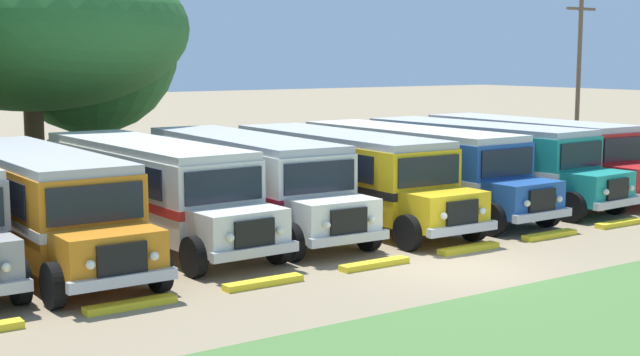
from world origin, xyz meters
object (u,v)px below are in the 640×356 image
parked_bus_slot_7 (532,152)px  broad_shade_tree (29,29)px  parked_bus_slot_2 (149,185)px  parked_bus_slot_5 (414,164)px  utility_pole (578,80)px  parked_bus_slot_3 (246,176)px  parked_bus_slot_4 (342,171)px  parked_bus_slot_1 (36,199)px  parked_bus_slot_6 (481,157)px

parked_bus_slot_7 → broad_shade_tree: (-15.68, 12.43, 4.79)m
parked_bus_slot_2 → broad_shade_tree: (0.39, 12.39, 4.79)m
parked_bus_slot_5 → utility_pole: (11.94, 2.84, 2.66)m
parked_bus_slot_7 → broad_shade_tree: bearing=-127.3°
parked_bus_slot_3 → parked_bus_slot_4: bearing=80.0°
parked_bus_slot_1 → parked_bus_slot_7: 19.59m
parked_bus_slot_2 → parked_bus_slot_6: (12.98, -0.39, 0.00)m
parked_bus_slot_4 → parked_bus_slot_6: bearing=94.2°
parked_bus_slot_2 → parked_bus_slot_3: bearing=87.8°
parked_bus_slot_1 → parked_bus_slot_6: same height
utility_pole → parked_bus_slot_3: bearing=-172.7°
parked_bus_slot_2 → parked_bus_slot_7: (16.07, -0.04, 0.00)m
parked_bus_slot_2 → parked_bus_slot_4: bearing=81.7°
parked_bus_slot_2 → parked_bus_slot_5: size_ratio=1.00×
parked_bus_slot_3 → parked_bus_slot_5: bearing=87.9°
parked_bus_slot_7 → broad_shade_tree: 20.58m
parked_bus_slot_1 → parked_bus_slot_7: size_ratio=1.00×
parked_bus_slot_2 → utility_pole: 21.82m
parked_bus_slot_2 → utility_pole: size_ratio=1.37×
parked_bus_slot_5 → parked_bus_slot_6: size_ratio=0.99×
parked_bus_slot_5 → parked_bus_slot_1: bearing=-89.4°
parked_bus_slot_2 → parked_bus_slot_4: 6.44m
parked_bus_slot_6 → broad_shade_tree: (-12.58, 12.78, 4.79)m
parked_bus_slot_4 → parked_bus_slot_7: (9.67, 0.68, 0.00)m
parked_bus_slot_7 → broad_shade_tree: broad_shade_tree is taller
utility_pole → parked_bus_slot_1: bearing=-172.9°
parked_bus_slot_2 → parked_bus_slot_3: size_ratio=1.00×
parked_bus_slot_4 → parked_bus_slot_7: bearing=95.3°
parked_bus_slot_6 → utility_pole: bearing=103.7°
parked_bus_slot_2 → parked_bus_slot_1: bearing=-79.0°
parked_bus_slot_3 → parked_bus_slot_7: same height
parked_bus_slot_1 → parked_bus_slot_2: same height
parked_bus_slot_1 → parked_bus_slot_2: 3.59m
parked_bus_slot_7 → utility_pole: 6.52m
parked_bus_slot_3 → parked_bus_slot_6: size_ratio=1.00×
parked_bus_slot_1 → parked_bus_slot_2: size_ratio=1.00×
parked_bus_slot_5 → utility_pole: utility_pole is taller
parked_bus_slot_1 → broad_shade_tree: broad_shade_tree is taller
parked_bus_slot_2 → parked_bus_slot_4: size_ratio=1.00×
parked_bus_slot_5 → parked_bus_slot_3: bearing=-95.2°
parked_bus_slot_2 → utility_pole: utility_pole is taller
parked_bus_slot_7 → parked_bus_slot_2: bearing=-89.0°
parked_bus_slot_3 → broad_shade_tree: (-2.83, 12.41, 4.79)m
parked_bus_slot_5 → parked_bus_slot_7: size_ratio=1.00×
parked_bus_slot_3 → parked_bus_slot_6: same height
parked_bus_slot_6 → parked_bus_slot_4: bearing=-90.9°
parked_bus_slot_7 → broad_shade_tree: size_ratio=0.77×
parked_bus_slot_1 → parked_bus_slot_5: size_ratio=1.00×
parked_bus_slot_4 → parked_bus_slot_6: (6.58, 0.33, 0.00)m
parked_bus_slot_4 → broad_shade_tree: bearing=-154.1°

